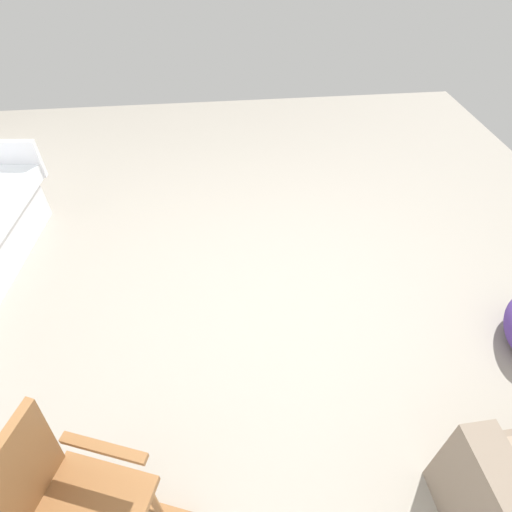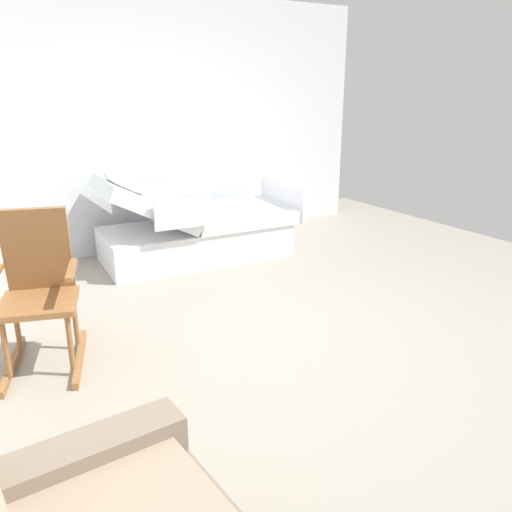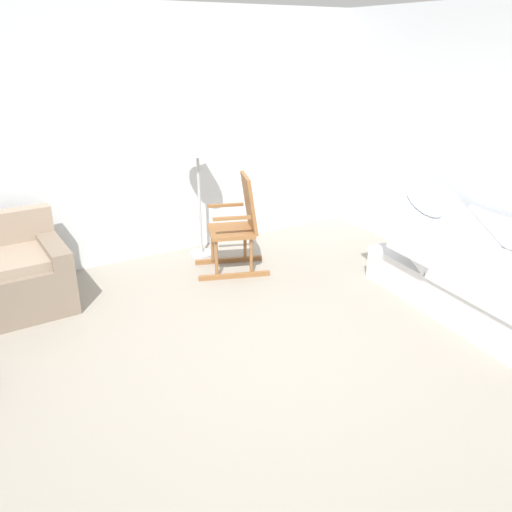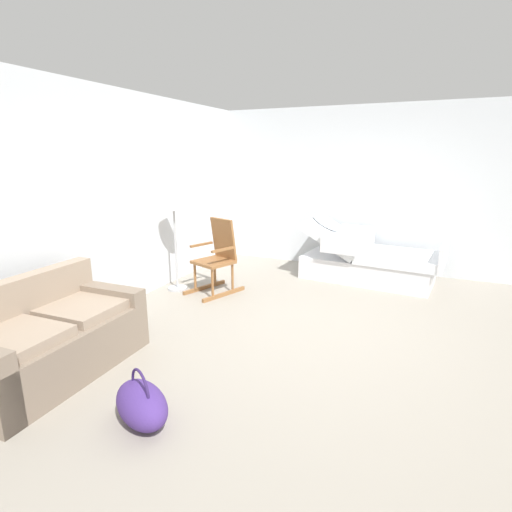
% 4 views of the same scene
% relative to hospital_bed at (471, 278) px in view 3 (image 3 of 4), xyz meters
% --- Properties ---
extents(ground_plane, '(6.94, 6.94, 0.00)m').
position_rel_hospital_bed_xyz_m(ground_plane, '(-2.12, 0.13, -0.30)').
color(ground_plane, gray).
extents(back_wall, '(5.75, 0.10, 2.70)m').
position_rel_hospital_bed_xyz_m(back_wall, '(-2.12, 2.79, 1.05)').
color(back_wall, silver).
rests_on(back_wall, ground).
extents(hospital_bed, '(1.16, 2.15, 1.04)m').
position_rel_hospital_bed_xyz_m(hospital_bed, '(0.00, 0.00, 0.00)').
color(hospital_bed, silver).
rests_on(hospital_bed, ground).
extents(rocking_chair, '(0.88, 0.70, 1.05)m').
position_rel_hospital_bed_xyz_m(rocking_chair, '(-1.42, 1.87, 0.20)').
color(rocking_chair, brown).
rests_on(rocking_chair, ground).
extents(floor_lamp, '(0.34, 0.34, 1.48)m').
position_rel_hospital_bed_xyz_m(floor_lamp, '(-1.59, 2.45, 0.92)').
color(floor_lamp, '#B2B5BA').
rests_on(floor_lamp, ground).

